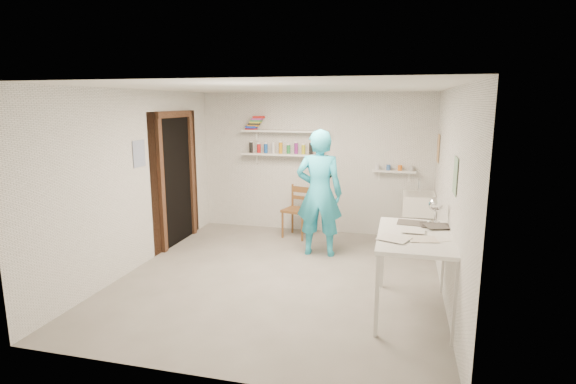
% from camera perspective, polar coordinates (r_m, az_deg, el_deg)
% --- Properties ---
extents(floor, '(4.00, 4.50, 0.02)m').
position_cam_1_polar(floor, '(5.95, -0.96, -10.81)').
color(floor, slate).
rests_on(floor, ground).
extents(ceiling, '(4.00, 4.50, 0.02)m').
position_cam_1_polar(ceiling, '(5.51, -1.04, 13.19)').
color(ceiling, silver).
rests_on(ceiling, wall_back).
extents(wall_back, '(4.00, 0.02, 2.40)m').
position_cam_1_polar(wall_back, '(7.78, 3.35, 3.69)').
color(wall_back, silver).
rests_on(wall_back, ground).
extents(wall_front, '(4.00, 0.02, 2.40)m').
position_cam_1_polar(wall_front, '(3.53, -10.65, -5.82)').
color(wall_front, silver).
rests_on(wall_front, ground).
extents(wall_left, '(0.02, 4.50, 2.40)m').
position_cam_1_polar(wall_left, '(6.42, -18.60, 1.49)').
color(wall_left, silver).
rests_on(wall_left, ground).
extents(wall_right, '(0.02, 4.50, 2.40)m').
position_cam_1_polar(wall_right, '(5.45, 19.88, -0.26)').
color(wall_right, silver).
rests_on(wall_right, ground).
extents(doorway_recess, '(0.02, 0.90, 2.00)m').
position_cam_1_polar(doorway_recess, '(7.34, -13.98, 1.32)').
color(doorway_recess, black).
rests_on(doorway_recess, wall_left).
extents(corridor_box, '(1.40, 1.50, 2.10)m').
position_cam_1_polar(corridor_box, '(7.68, -18.68, 1.88)').
color(corridor_box, brown).
rests_on(corridor_box, ground).
extents(door_lintel, '(0.06, 1.05, 0.10)m').
position_cam_1_polar(door_lintel, '(7.22, -14.23, 9.55)').
color(door_lintel, brown).
rests_on(door_lintel, wall_left).
extents(door_jamb_near, '(0.06, 0.10, 2.00)m').
position_cam_1_polar(door_jamb_near, '(6.90, -15.77, 0.61)').
color(door_jamb_near, brown).
rests_on(door_jamb_near, ground).
extents(door_jamb_far, '(0.06, 0.10, 2.00)m').
position_cam_1_polar(door_jamb_far, '(7.76, -12.12, 1.94)').
color(door_jamb_far, brown).
rests_on(door_jamb_far, ground).
extents(shelf_lower, '(1.50, 0.22, 0.03)m').
position_cam_1_polar(shelf_lower, '(7.75, -0.46, 4.79)').
color(shelf_lower, white).
rests_on(shelf_lower, wall_back).
extents(shelf_upper, '(1.50, 0.22, 0.03)m').
position_cam_1_polar(shelf_upper, '(7.71, -0.47, 7.74)').
color(shelf_upper, white).
rests_on(shelf_upper, wall_back).
extents(ledge_shelf, '(0.70, 0.14, 0.03)m').
position_cam_1_polar(ledge_shelf, '(7.57, 13.31, 2.58)').
color(ledge_shelf, white).
rests_on(ledge_shelf, wall_back).
extents(poster_left, '(0.01, 0.28, 0.36)m').
position_cam_1_polar(poster_left, '(6.40, -18.39, 4.65)').
color(poster_left, '#334C7F').
rests_on(poster_left, wall_left).
extents(poster_right_a, '(0.01, 0.34, 0.42)m').
position_cam_1_polar(poster_right_a, '(7.17, 18.53, 5.29)').
color(poster_right_a, '#995933').
rests_on(poster_right_a, wall_right).
extents(poster_right_b, '(0.01, 0.30, 0.38)m').
position_cam_1_polar(poster_right_b, '(4.85, 20.47, 1.96)').
color(poster_right_b, '#3F724C').
rests_on(poster_right_b, wall_right).
extents(belfast_sink, '(0.48, 0.60, 0.30)m').
position_cam_1_polar(belfast_sink, '(7.19, 16.28, -1.43)').
color(belfast_sink, white).
rests_on(belfast_sink, wall_right).
extents(man, '(0.70, 0.47, 1.86)m').
position_cam_1_polar(man, '(6.55, 3.99, -0.15)').
color(man, '#2AB4D5').
rests_on(man, ground).
extents(wall_clock, '(0.34, 0.05, 0.33)m').
position_cam_1_polar(wall_clock, '(6.71, 4.43, 2.81)').
color(wall_clock, '#F4F3A6').
rests_on(wall_clock, man).
extents(wooden_chair, '(0.52, 0.50, 0.92)m').
position_cam_1_polar(wooden_chair, '(7.50, 1.18, -2.33)').
color(wooden_chair, brown).
rests_on(wooden_chair, ground).
extents(work_table, '(0.79, 1.31, 0.87)m').
position_cam_1_polar(work_table, '(5.03, 15.71, -9.99)').
color(work_table, white).
rests_on(work_table, ground).
extents(desk_lamp, '(0.16, 0.16, 0.16)m').
position_cam_1_polar(desk_lamp, '(5.36, 18.26, -1.49)').
color(desk_lamp, white).
rests_on(desk_lamp, work_table).
extents(spray_cans, '(1.32, 0.06, 0.17)m').
position_cam_1_polar(spray_cans, '(7.73, -0.47, 5.53)').
color(spray_cans, black).
rests_on(spray_cans, shelf_lower).
extents(book_stack, '(0.32, 0.14, 0.22)m').
position_cam_1_polar(book_stack, '(7.85, -4.26, 8.71)').
color(book_stack, red).
rests_on(book_stack, shelf_upper).
extents(ledge_pots, '(0.48, 0.07, 0.09)m').
position_cam_1_polar(ledge_pots, '(7.56, 13.33, 3.03)').
color(ledge_pots, silver).
rests_on(ledge_pots, ledge_shelf).
extents(papers, '(0.30, 0.22, 0.03)m').
position_cam_1_polar(papers, '(4.89, 15.99, -5.05)').
color(papers, silver).
rests_on(papers, work_table).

